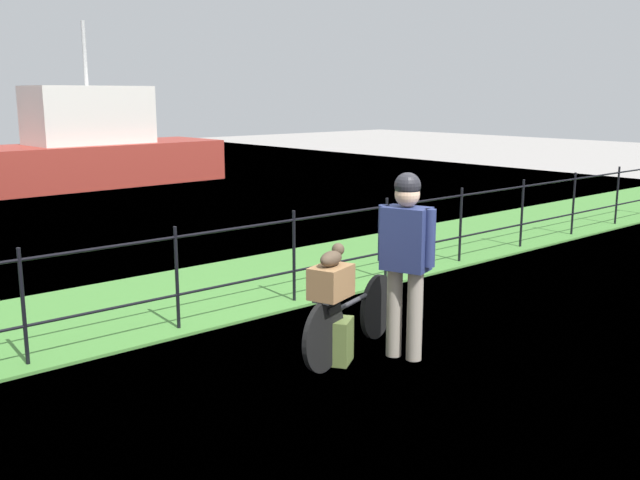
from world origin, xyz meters
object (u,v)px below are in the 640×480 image
object	(u,v)px
terrier_dog	(333,257)
backpack_on_paving	(340,341)
wooden_crate	(331,282)
cyclist_person	(406,249)
moored_boat_near	(91,150)
bicycle_main	(351,319)

from	to	relation	value
terrier_dog	backpack_on_paving	bearing A→B (deg)	7.81
wooden_crate	cyclist_person	bearing A→B (deg)	-22.04
backpack_on_paving	cyclist_person	bearing A→B (deg)	117.98
terrier_dog	cyclist_person	xyz separation A→B (m)	(0.63, -0.27, 0.02)
wooden_crate	backpack_on_paving	world-z (taller)	wooden_crate
terrier_dog	backpack_on_paving	xyz separation A→B (m)	(0.11, 0.02, -0.78)
moored_boat_near	backpack_on_paving	bearing A→B (deg)	-105.30
bicycle_main	cyclist_person	bearing A→B (deg)	-51.48
backpack_on_paving	moored_boat_near	xyz separation A→B (m)	(3.71, 13.57, 0.72)
bicycle_main	moored_boat_near	distance (m)	13.93
bicycle_main	moored_boat_near	world-z (taller)	moored_boat_near
backpack_on_paving	wooden_crate	bearing A→B (deg)	-23.38
cyclist_person	moored_boat_near	size ratio (longest dim) A/B	0.25
wooden_crate	terrier_dog	bearing A→B (deg)	17.86
terrier_dog	backpack_on_paving	size ratio (longest dim) A/B	0.81
cyclist_person	backpack_on_paving	distance (m)	1.00
bicycle_main	cyclist_person	size ratio (longest dim) A/B	0.94
terrier_dog	moored_boat_near	size ratio (longest dim) A/B	0.05
bicycle_main	terrier_dog	xyz separation A→B (m)	(-0.33, -0.11, 0.65)
cyclist_person	backpack_on_paving	world-z (taller)	cyclist_person
bicycle_main	terrier_dog	bearing A→B (deg)	-162.14
backpack_on_paving	bicycle_main	bearing A→B (deg)	169.62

